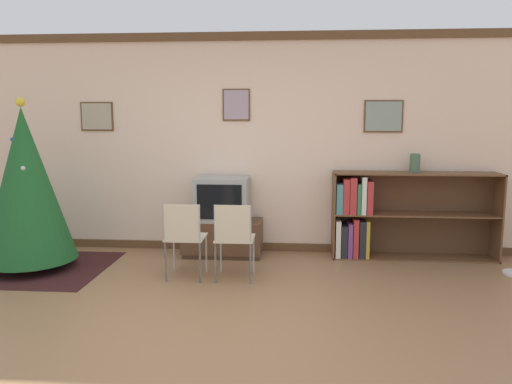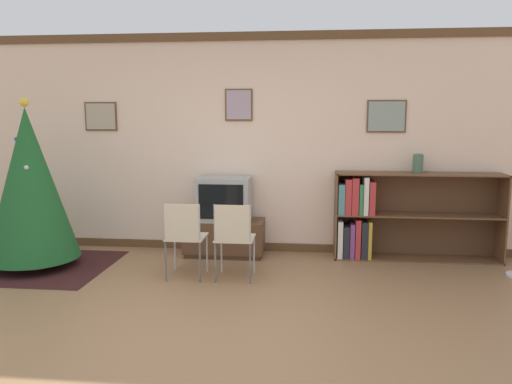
{
  "view_description": "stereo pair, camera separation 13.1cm",
  "coord_description": "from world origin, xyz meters",
  "views": [
    {
      "loc": [
        0.64,
        -3.64,
        1.71
      ],
      "look_at": [
        0.23,
        1.4,
        0.93
      ],
      "focal_mm": 35.0,
      "sensor_mm": 36.0,
      "label": 1
    },
    {
      "loc": [
        0.77,
        -3.63,
        1.71
      ],
      "look_at": [
        0.23,
        1.4,
        0.93
      ],
      "focal_mm": 35.0,
      "sensor_mm": 36.0,
      "label": 2
    }
  ],
  "objects": [
    {
      "name": "folding_chair_right",
      "position": [
        0.01,
        1.33,
        0.47
      ],
      "size": [
        0.4,
        0.4,
        0.82
      ],
      "color": "beige",
      "rests_on": "ground_plane"
    },
    {
      "name": "television",
      "position": [
        -0.25,
        2.27,
        0.7
      ],
      "size": [
        0.64,
        0.45,
        0.53
      ],
      "color": "#9E9E99",
      "rests_on": "tv_console"
    },
    {
      "name": "vase",
      "position": [
        2.04,
        2.37,
        1.15
      ],
      "size": [
        0.12,
        0.12,
        0.22
      ],
      "color": "#47664C",
      "rests_on": "bookshelf"
    },
    {
      "name": "folding_chair_left",
      "position": [
        -0.51,
        1.33,
        0.47
      ],
      "size": [
        0.4,
        0.4,
        0.82
      ],
      "color": "beige",
      "rests_on": "ground_plane"
    },
    {
      "name": "wall_back",
      "position": [
        0.0,
        2.58,
        1.35
      ],
      "size": [
        9.03,
        0.11,
        2.7
      ],
      "color": "beige",
      "rests_on": "ground_plane"
    },
    {
      "name": "tv_console",
      "position": [
        -0.25,
        2.27,
        0.22
      ],
      "size": [
        0.96,
        0.47,
        0.44
      ],
      "color": "#412A1A",
      "rests_on": "ground_plane"
    },
    {
      "name": "bookshelf",
      "position": [
        1.68,
        2.34,
        0.51
      ],
      "size": [
        1.94,
        0.36,
        1.04
      ],
      "color": "brown",
      "rests_on": "ground_plane"
    },
    {
      "name": "christmas_tree",
      "position": [
        -2.32,
        1.57,
        0.95
      ],
      "size": [
        1.01,
        1.01,
        1.89
      ],
      "color": "maroon",
      "rests_on": "area_rug"
    },
    {
      "name": "ground_plane",
      "position": [
        0.0,
        0.0,
        0.0
      ],
      "size": [
        24.0,
        24.0,
        0.0
      ],
      "primitive_type": "plane",
      "color": "#936B47"
    },
    {
      "name": "area_rug",
      "position": [
        -2.32,
        1.57,
        0.0
      ],
      "size": [
        1.69,
        1.43,
        0.01
      ],
      "color": "#381919",
      "rests_on": "ground_plane"
    }
  ]
}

